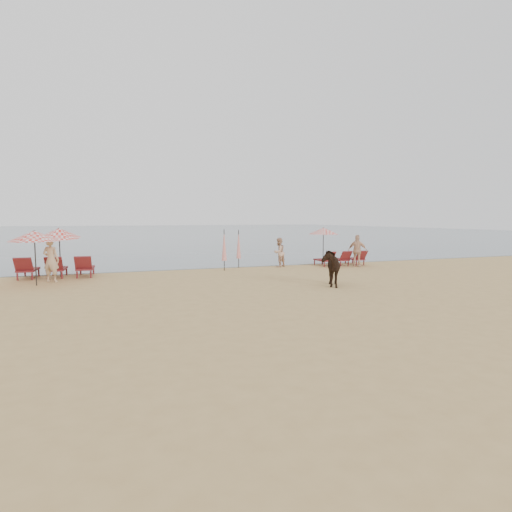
% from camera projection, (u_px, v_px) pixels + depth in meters
% --- Properties ---
extents(ground, '(120.00, 120.00, 0.00)m').
position_uv_depth(ground, '(307.00, 300.00, 14.73)').
color(ground, tan).
rests_on(ground, ground).
extents(sea, '(160.00, 140.00, 0.06)m').
position_uv_depth(sea, '(131.00, 231.00, 89.41)').
color(sea, '#51606B').
rests_on(sea, ground).
extents(lounger_cluster_left, '(3.38, 2.16, 0.71)m').
position_uv_depth(lounger_cluster_left, '(56.00, 267.00, 20.08)').
color(lounger_cluster_left, maroon).
rests_on(lounger_cluster_left, ground).
extents(lounger_cluster_right, '(2.78, 1.65, 0.61)m').
position_uv_depth(lounger_cluster_right, '(341.00, 258.00, 25.30)').
color(lounger_cluster_right, maroon).
rests_on(lounger_cluster_right, ground).
extents(umbrella_open_left_a, '(2.02, 2.02, 2.30)m').
position_uv_depth(umbrella_open_left_a, '(34.00, 236.00, 17.65)').
color(umbrella_open_left_a, black).
rests_on(umbrella_open_left_a, ground).
extents(umbrella_open_left_b, '(1.90, 1.94, 2.43)m').
position_uv_depth(umbrella_open_left_b, '(59.00, 233.00, 20.34)').
color(umbrella_open_left_b, black).
rests_on(umbrella_open_left_b, ground).
extents(umbrella_open_right, '(1.82, 1.82, 2.22)m').
position_uv_depth(umbrella_open_right, '(323.00, 231.00, 26.63)').
color(umbrella_open_right, black).
rests_on(umbrella_open_right, ground).
extents(umbrella_closed_left, '(0.27, 0.27, 2.21)m').
position_uv_depth(umbrella_closed_left, '(224.00, 245.00, 22.79)').
color(umbrella_closed_left, black).
rests_on(umbrella_closed_left, ground).
extents(umbrella_closed_right, '(0.26, 0.26, 2.14)m').
position_uv_depth(umbrella_closed_right, '(239.00, 244.00, 24.17)').
color(umbrella_closed_right, black).
rests_on(umbrella_closed_right, ground).
extents(cow, '(1.52, 2.02, 1.55)m').
position_uv_depth(cow, '(330.00, 267.00, 17.73)').
color(cow, black).
rests_on(cow, ground).
extents(beachgoer_left, '(0.85, 0.74, 1.96)m').
position_uv_depth(beachgoer_left, '(51.00, 260.00, 18.75)').
color(beachgoer_left, tan).
rests_on(beachgoer_left, ground).
extents(beachgoer_right_a, '(1.02, 0.94, 1.68)m').
position_uv_depth(beachgoer_right_a, '(279.00, 252.00, 24.59)').
color(beachgoer_right_a, tan).
rests_on(beachgoer_right_a, ground).
extents(beachgoer_right_b, '(1.12, 1.04, 1.85)m').
position_uv_depth(beachgoer_right_b, '(357.00, 251.00, 24.72)').
color(beachgoer_right_b, '#DAA988').
rests_on(beachgoer_right_b, ground).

